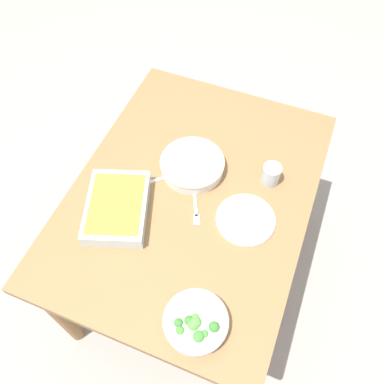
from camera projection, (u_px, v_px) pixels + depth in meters
name	position (u px, v px, depth m)	size (l,w,h in m)	color
ground_plane	(192.00, 266.00, 2.17)	(6.00, 6.00, 0.00)	#9E9389
dining_table	(192.00, 204.00, 1.63)	(1.20, 0.90, 0.74)	olive
stew_bowl	(192.00, 165.00, 1.59)	(0.26, 0.26, 0.06)	silver
broccoli_bowl	(196.00, 322.00, 1.25)	(0.21, 0.21, 0.07)	silver
baking_dish	(117.00, 207.00, 1.48)	(0.36, 0.31, 0.06)	silver
drink_cup	(271.00, 175.00, 1.55)	(0.07, 0.07, 0.08)	#B2BCC6
side_plate	(245.00, 220.00, 1.48)	(0.22, 0.22, 0.01)	white
spoon_by_stew	(168.00, 176.00, 1.59)	(0.13, 0.14, 0.01)	silver
fork_on_table	(196.00, 208.00, 1.51)	(0.17, 0.09, 0.01)	silver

